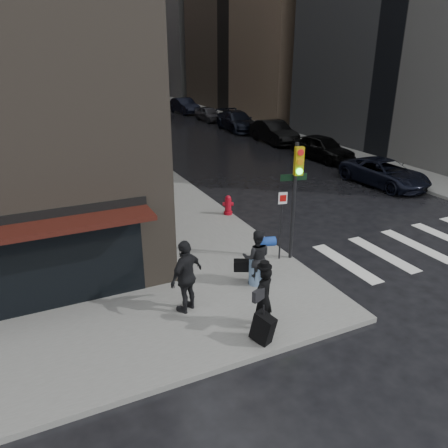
{
  "coord_description": "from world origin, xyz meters",
  "views": [
    {
      "loc": [
        -5.64,
        -8.91,
        6.61
      ],
      "look_at": [
        -0.04,
        2.93,
        1.3
      ],
      "focal_mm": 35.0,
      "sensor_mm": 36.0,
      "label": 1
    }
  ],
  "objects": [
    {
      "name": "ground",
      "position": [
        0.0,
        0.0,
        0.0
      ],
      "size": [
        140.0,
        140.0,
        0.0
      ],
      "primitive_type": "plane",
      "color": "black",
      "rests_on": "ground"
    },
    {
      "name": "sidewalk_left",
      "position": [
        0.0,
        27.0,
        0.07
      ],
      "size": [
        4.0,
        50.0,
        0.15
      ],
      "primitive_type": "cube",
      "color": "slate",
      "rests_on": "ground"
    },
    {
      "name": "sidewalk_right",
      "position": [
        13.5,
        27.0,
        0.07
      ],
      "size": [
        3.0,
        50.0,
        0.15
      ],
      "primitive_type": "cube",
      "color": "slate",
      "rests_on": "ground"
    },
    {
      "name": "crosswalk",
      "position": [
        7.5,
        1.0,
        0.0
      ],
      "size": [
        8.5,
        3.0,
        0.01
      ],
      "color": "silver",
      "rests_on": "ground"
    },
    {
      "name": "bldg_right_far",
      "position": [
        26.0,
        58.0,
        12.5
      ],
      "size": [
        22.0,
        20.0,
        25.0
      ],
      "primitive_type": "cube",
      "color": "slate",
      "rests_on": "ground"
    },
    {
      "name": "man_overcoat",
      "position": [
        -0.94,
        -1.17,
        0.91
      ],
      "size": [
        0.92,
        1.19,
        1.83
      ],
      "rotation": [
        0.0,
        0.0,
        3.53
      ],
      "color": "black",
      "rests_on": "ground"
    },
    {
      "name": "man_jeans",
      "position": [
        0.02,
        0.89,
        1.0
      ],
      "size": [
        1.16,
        1.03,
        1.7
      ],
      "rotation": [
        0.0,
        0.0,
        2.7
      ],
      "color": "black",
      "rests_on": "ground"
    },
    {
      "name": "man_greycoat",
      "position": [
        -2.28,
        0.45,
        1.15
      ],
      "size": [
        1.26,
        1.02,
        2.0
      ],
      "rotation": [
        0.0,
        0.0,
        3.68
      ],
      "color": "black",
      "rests_on": "ground"
    },
    {
      "name": "traffic_light",
      "position": [
        1.85,
        1.82,
        2.62
      ],
      "size": [
        0.94,
        0.53,
        3.83
      ],
      "rotation": [
        0.0,
        0.0,
        -0.22
      ],
      "color": "black",
      "rests_on": "ground"
    },
    {
      "name": "fire_hydrant",
      "position": [
        1.8,
        6.43,
        0.51
      ],
      "size": [
        0.47,
        0.36,
        0.82
      ],
      "rotation": [
        0.0,
        0.0,
        -0.4
      ],
      "color": "#AC0A1A",
      "rests_on": "ground"
    },
    {
      "name": "parked_car_0",
      "position": [
        11.03,
        7.14,
        0.67
      ],
      "size": [
        2.56,
        4.94,
        1.33
      ],
      "primitive_type": "imported",
      "rotation": [
        0.0,
        0.0,
        0.07
      ],
      "color": "black",
      "rests_on": "ground"
    },
    {
      "name": "parked_car_1",
      "position": [
        11.56,
        13.0,
        0.77
      ],
      "size": [
        2.23,
        4.68,
        1.54
      ],
      "primitive_type": "imported",
      "rotation": [
        0.0,
        0.0,
        0.09
      ],
      "color": "black",
      "rests_on": "ground"
    },
    {
      "name": "parked_car_2",
      "position": [
        11.57,
        18.86,
        0.81
      ],
      "size": [
        1.88,
        4.95,
        1.61
      ],
      "primitive_type": "imported",
      "rotation": [
        0.0,
        0.0,
        -0.04
      ],
      "color": "black",
      "rests_on": "ground"
    },
    {
      "name": "parked_car_3",
      "position": [
        11.5,
        24.71,
        0.8
      ],
      "size": [
        2.62,
        5.66,
        1.6
      ],
      "primitive_type": "imported",
      "rotation": [
        0.0,
        0.0,
        -0.07
      ],
      "color": "black",
      "rests_on": "ground"
    },
    {
      "name": "parked_car_4",
      "position": [
        11.39,
        30.57,
        0.67
      ],
      "size": [
        1.71,
        3.99,
        1.34
      ],
      "primitive_type": "imported",
      "rotation": [
        0.0,
        0.0,
        0.03
      ],
      "color": "#444349",
      "rests_on": "ground"
    },
    {
      "name": "parked_car_5",
      "position": [
        11.09,
        36.43,
        0.8
      ],
      "size": [
        2.01,
        4.96,
        1.6
      ],
      "primitive_type": "imported",
      "rotation": [
        0.0,
        0.0,
        0.07
      ],
      "color": "black",
      "rests_on": "ground"
    }
  ]
}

